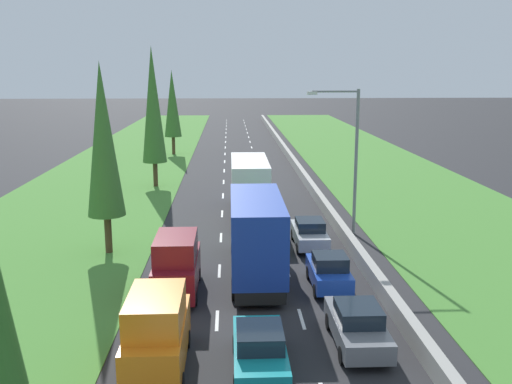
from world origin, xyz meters
TOP-DOWN VIEW (x-y plane):
  - ground_plane at (0.00, 60.00)m, footprint 300.00×300.00m
  - grass_verge_left at (-12.65, 60.00)m, footprint 14.00×140.00m
  - grass_verge_right at (14.35, 60.00)m, footprint 14.00×140.00m
  - median_barrier at (5.70, 60.00)m, footprint 0.44×120.00m
  - lane_markings at (0.00, 60.00)m, footprint 3.64×116.00m
  - teal_sedan_centre_lane at (-0.21, 16.84)m, footprint 1.82×4.50m
  - grey_sedan_right_lane at (3.53, 18.60)m, footprint 1.82×4.50m
  - orange_van_left_lane at (-3.69, 17.14)m, footprint 1.96×4.90m
  - blue_box_truck_centre_lane at (0.09, 26.24)m, footprint 2.46×9.40m
  - white_box_truck_centre_lane at (0.17, 38.12)m, footprint 2.46×9.40m
  - blue_hatchback_right_lane at (3.45, 24.39)m, footprint 1.74×3.90m
  - silver_sedan_right_lane at (3.44, 30.99)m, footprint 1.82×4.50m
  - maroon_van_left_lane at (-3.63, 24.03)m, footprint 1.96×4.90m
  - poplar_tree_second at (-8.02, 30.31)m, footprint 2.07×2.07m
  - poplar_tree_third at (-7.72, 49.20)m, footprint 2.10×2.10m
  - poplar_tree_fourth at (-7.98, 68.94)m, footprint 2.05×2.05m
  - street_light_mast at (6.24, 33.52)m, footprint 3.20×0.28m

SIDE VIEW (x-z plane):
  - ground_plane at x=0.00m, z-range 0.00..0.00m
  - lane_markings at x=0.00m, z-range 0.00..0.01m
  - grass_verge_left at x=-12.65m, z-range 0.00..0.04m
  - grass_verge_right at x=14.35m, z-range 0.00..0.04m
  - median_barrier at x=5.70m, z-range 0.00..0.85m
  - teal_sedan_centre_lane at x=-0.21m, z-range -0.01..1.63m
  - grey_sedan_right_lane at x=3.53m, z-range -0.01..1.63m
  - silver_sedan_right_lane at x=3.44m, z-range -0.01..1.63m
  - blue_hatchback_right_lane at x=3.45m, z-range -0.02..1.70m
  - orange_van_left_lane at x=-3.69m, z-range -0.01..2.81m
  - maroon_van_left_lane at x=-3.63m, z-range -0.01..2.81m
  - blue_box_truck_centre_lane at x=0.09m, z-range 0.09..4.27m
  - white_box_truck_centre_lane at x=0.17m, z-range 0.09..4.27m
  - street_light_mast at x=6.24m, z-range 0.73..9.73m
  - poplar_tree_fourth at x=-7.98m, z-range 1.05..11.17m
  - poplar_tree_second at x=-8.02m, z-range 1.05..11.67m
  - poplar_tree_third at x=-7.72m, z-range 1.05..13.21m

